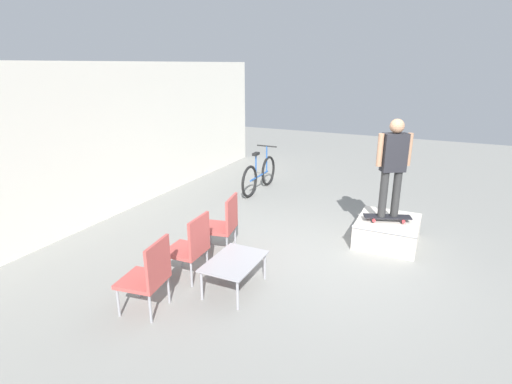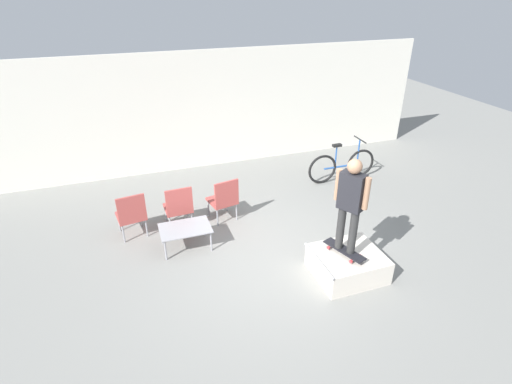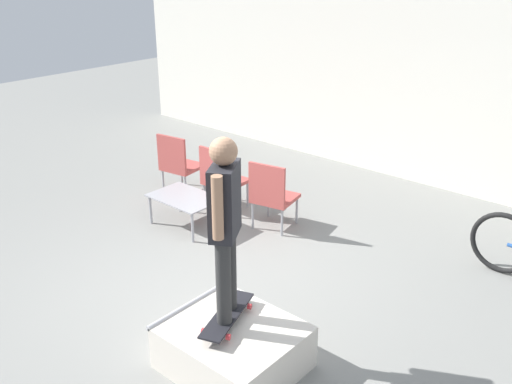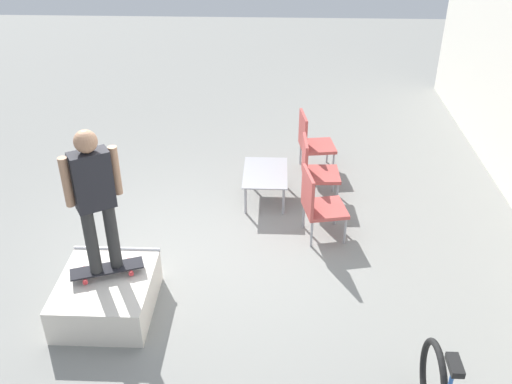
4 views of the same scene
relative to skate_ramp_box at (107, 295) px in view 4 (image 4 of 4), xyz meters
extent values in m
plane|color=gray|center=(-1.12, 0.88, -0.21)|extent=(24.00, 24.00, 0.00)
cube|color=silver|center=(0.00, 0.00, 0.00)|extent=(1.11, 1.00, 0.42)
cylinder|color=#B7B7BC|center=(-0.55, 0.00, 0.21)|extent=(0.05, 1.00, 0.05)
cube|color=black|center=(-0.08, 0.02, 0.30)|extent=(0.45, 0.80, 0.02)
cylinder|color=red|center=(0.10, -0.17, 0.26)|extent=(0.05, 0.06, 0.05)
cylinder|color=red|center=(-0.11, -0.25, 0.26)|extent=(0.05, 0.06, 0.05)
cylinder|color=red|center=(-0.06, 0.28, 0.26)|extent=(0.05, 0.06, 0.05)
cylinder|color=red|center=(-0.27, 0.21, 0.26)|extent=(0.05, 0.06, 0.05)
cylinder|color=#2D2D2D|center=(-0.14, 0.11, 0.69)|extent=(0.13, 0.13, 0.78)
cylinder|color=#2D2D2D|center=(-0.03, -0.08, 0.69)|extent=(0.13, 0.13, 0.78)
cube|color=#232328|center=(-0.08, 0.02, 1.39)|extent=(0.37, 0.43, 0.62)
cylinder|color=#A87A5B|center=(-0.21, 0.22, 1.44)|extent=(0.09, 0.09, 0.52)
cylinder|color=#A87A5B|center=(0.04, -0.19, 1.44)|extent=(0.09, 0.09, 0.52)
sphere|color=#A87A5B|center=(-0.08, 0.02, 1.81)|extent=(0.23, 0.23, 0.23)
cube|color=#9E9EA3|center=(-2.44, 1.67, 0.21)|extent=(0.93, 0.63, 0.02)
cylinder|color=#9E9EA3|center=(-2.86, 1.41, 0.00)|extent=(0.04, 0.04, 0.41)
cylinder|color=#9E9EA3|center=(-2.03, 1.41, 0.00)|extent=(0.04, 0.04, 0.41)
cylinder|color=#9E9EA3|center=(-2.86, 1.93, 0.00)|extent=(0.04, 0.04, 0.41)
cylinder|color=#9E9EA3|center=(-2.03, 1.93, 0.00)|extent=(0.04, 0.04, 0.41)
cylinder|color=#99999E|center=(-3.17, 2.71, -0.02)|extent=(0.03, 0.03, 0.39)
cylinder|color=#99999E|center=(-3.60, 2.65, -0.02)|extent=(0.03, 0.03, 0.39)
cylinder|color=#99999E|center=(-3.10, 2.28, -0.02)|extent=(0.03, 0.03, 0.39)
cylinder|color=#99999E|center=(-3.54, 2.21, -0.02)|extent=(0.03, 0.03, 0.39)
cube|color=#B74C47|center=(-3.35, 2.46, 0.20)|extent=(0.59, 0.59, 0.05)
cube|color=#B74C47|center=(-3.32, 2.23, 0.49)|extent=(0.52, 0.11, 0.52)
cylinder|color=#99999E|center=(-2.23, 2.69, -0.02)|extent=(0.03, 0.03, 0.39)
cylinder|color=#99999E|center=(-2.67, 2.67, -0.02)|extent=(0.03, 0.03, 0.39)
cylinder|color=#99999E|center=(-2.21, 2.25, -0.02)|extent=(0.03, 0.03, 0.39)
cylinder|color=#99999E|center=(-2.65, 2.23, -0.02)|extent=(0.03, 0.03, 0.39)
cube|color=#B74C47|center=(-2.44, 2.46, 0.20)|extent=(0.54, 0.54, 0.05)
cube|color=#B74C47|center=(-2.43, 2.22, 0.49)|extent=(0.52, 0.06, 0.52)
cylinder|color=#99999E|center=(-1.36, 2.72, -0.02)|extent=(0.03, 0.03, 0.39)
cylinder|color=#99999E|center=(-1.79, 2.64, -0.02)|extent=(0.03, 0.03, 0.39)
cylinder|color=#99999E|center=(-1.27, 2.29, -0.02)|extent=(0.03, 0.03, 0.39)
cylinder|color=#99999E|center=(-1.70, 2.20, -0.02)|extent=(0.03, 0.03, 0.39)
cube|color=#B74C47|center=(-1.53, 2.46, 0.20)|extent=(0.61, 0.61, 0.05)
cube|color=#B74C47|center=(-1.48, 2.23, 0.49)|extent=(0.52, 0.14, 0.52)
torus|color=black|center=(1.20, 3.23, 0.16)|extent=(0.75, 0.06, 0.75)
cube|color=black|center=(1.55, 3.23, 0.74)|extent=(0.22, 0.10, 0.06)
camera|label=1|loc=(-6.68, -0.66, 2.74)|focal=28.00mm
camera|label=2|loc=(-3.24, -4.58, 4.26)|focal=28.00mm
camera|label=3|loc=(2.85, -2.98, 3.24)|focal=40.00mm
camera|label=4|loc=(4.70, 1.82, 4.15)|focal=40.00mm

